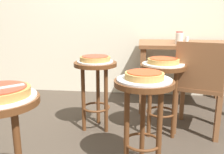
{
  "coord_description": "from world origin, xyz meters",
  "views": [
    {
      "loc": [
        0.27,
        -1.78,
        1.05
      ],
      "look_at": [
        0.05,
        0.12,
        0.59
      ],
      "focal_mm": 39.5,
      "sensor_mm": 36.0,
      "label": 1
    }
  ],
  "objects_px": {
    "condiment_shaker": "(187,39)",
    "wooden_chair": "(199,84)",
    "pizza_rear": "(95,58)",
    "pizza_leftside": "(163,61)",
    "pizza_server_knife": "(2,88)",
    "stool_rear": "(96,80)",
    "dining_table": "(186,52)",
    "serving_plate_middle": "(144,80)",
    "stool_leftside": "(162,83)",
    "stool_middle": "(143,105)",
    "cup_near_edge": "(179,38)",
    "cup_far_edge": "(179,36)",
    "pizza_middle": "(144,75)",
    "serving_plate_rear": "(95,61)",
    "stool_foreground": "(3,128)",
    "serving_plate_leftside": "(163,64)"
  },
  "relations": [
    {
      "from": "cup_near_edge",
      "to": "wooden_chair",
      "type": "xyz_separation_m",
      "value": [
        0.12,
        -0.56,
        -0.36
      ]
    },
    {
      "from": "pizza_rear",
      "to": "dining_table",
      "type": "height_order",
      "value": "dining_table"
    },
    {
      "from": "pizza_middle",
      "to": "cup_far_edge",
      "type": "xyz_separation_m",
      "value": [
        0.43,
        1.5,
        0.14
      ]
    },
    {
      "from": "pizza_middle",
      "to": "dining_table",
      "type": "distance_m",
      "value": 1.48
    },
    {
      "from": "serving_plate_middle",
      "to": "stool_leftside",
      "type": "xyz_separation_m",
      "value": [
        0.17,
        0.58,
        -0.17
      ]
    },
    {
      "from": "stool_leftside",
      "to": "serving_plate_rear",
      "type": "bearing_deg",
      "value": 175.08
    },
    {
      "from": "dining_table",
      "to": "wooden_chair",
      "type": "height_order",
      "value": "wooden_chair"
    },
    {
      "from": "stool_leftside",
      "to": "serving_plate_rear",
      "type": "xyz_separation_m",
      "value": [
        -0.61,
        0.05,
        0.17
      ]
    },
    {
      "from": "pizza_middle",
      "to": "cup_far_edge",
      "type": "bearing_deg",
      "value": 74.2
    },
    {
      "from": "cup_far_edge",
      "to": "cup_near_edge",
      "type": "bearing_deg",
      "value": -97.87
    },
    {
      "from": "stool_foreground",
      "to": "pizza_leftside",
      "type": "height_order",
      "value": "pizza_leftside"
    },
    {
      "from": "pizza_leftside",
      "to": "stool_rear",
      "type": "xyz_separation_m",
      "value": [
        -0.61,
        0.05,
        -0.2
      ]
    },
    {
      "from": "stool_rear",
      "to": "dining_table",
      "type": "xyz_separation_m",
      "value": [
        0.94,
        0.76,
        0.17
      ]
    },
    {
      "from": "stool_foreground",
      "to": "stool_rear",
      "type": "distance_m",
      "value": 1.12
    },
    {
      "from": "stool_rear",
      "to": "dining_table",
      "type": "distance_m",
      "value": 1.22
    },
    {
      "from": "wooden_chair",
      "to": "dining_table",
      "type": "bearing_deg",
      "value": 90.39
    },
    {
      "from": "dining_table",
      "to": "cup_far_edge",
      "type": "relative_size",
      "value": 9.19
    },
    {
      "from": "pizza_middle",
      "to": "serving_plate_rear",
      "type": "distance_m",
      "value": 0.77
    },
    {
      "from": "cup_far_edge",
      "to": "condiment_shaker",
      "type": "bearing_deg",
      "value": -64.19
    },
    {
      "from": "stool_middle",
      "to": "condiment_shaker",
      "type": "bearing_deg",
      "value": 70.17
    },
    {
      "from": "dining_table",
      "to": "pizza_server_knife",
      "type": "xyz_separation_m",
      "value": [
        -1.2,
        -1.86,
        0.06
      ]
    },
    {
      "from": "cup_far_edge",
      "to": "wooden_chair",
      "type": "bearing_deg",
      "value": -84.74
    },
    {
      "from": "pizza_rear",
      "to": "pizza_leftside",
      "type": "bearing_deg",
      "value": -4.92
    },
    {
      "from": "serving_plate_rear",
      "to": "pizza_server_knife",
      "type": "bearing_deg",
      "value": -103.44
    },
    {
      "from": "serving_plate_rear",
      "to": "pizza_rear",
      "type": "xyz_separation_m",
      "value": [
        0.0,
        0.0,
        0.03
      ]
    },
    {
      "from": "pizza_server_knife",
      "to": "stool_rear",
      "type": "bearing_deg",
      "value": 31.23
    },
    {
      "from": "pizza_middle",
      "to": "serving_plate_leftside",
      "type": "bearing_deg",
      "value": 73.73
    },
    {
      "from": "pizza_leftside",
      "to": "pizza_server_knife",
      "type": "xyz_separation_m",
      "value": [
        -0.87,
        -1.04,
        0.03
      ]
    },
    {
      "from": "pizza_leftside",
      "to": "pizza_rear",
      "type": "distance_m",
      "value": 0.61
    },
    {
      "from": "cup_far_edge",
      "to": "pizza_server_knife",
      "type": "xyz_separation_m",
      "value": [
        -1.13,
        -1.97,
        -0.12
      ]
    },
    {
      "from": "pizza_leftside",
      "to": "cup_near_edge",
      "type": "height_order",
      "value": "cup_near_edge"
    },
    {
      "from": "serving_plate_middle",
      "to": "pizza_leftside",
      "type": "height_order",
      "value": "pizza_leftside"
    },
    {
      "from": "stool_rear",
      "to": "cup_near_edge",
      "type": "xyz_separation_m",
      "value": [
        0.82,
        0.58,
        0.34
      ]
    },
    {
      "from": "stool_middle",
      "to": "pizza_leftside",
      "type": "bearing_deg",
      "value": 73.73
    },
    {
      "from": "stool_middle",
      "to": "serving_plate_middle",
      "type": "relative_size",
      "value": 1.82
    },
    {
      "from": "stool_leftside",
      "to": "pizza_rear",
      "type": "height_order",
      "value": "pizza_rear"
    },
    {
      "from": "condiment_shaker",
      "to": "wooden_chair",
      "type": "relative_size",
      "value": 0.09
    },
    {
      "from": "condiment_shaker",
      "to": "pizza_rear",
      "type": "bearing_deg",
      "value": -141.65
    },
    {
      "from": "stool_middle",
      "to": "wooden_chair",
      "type": "height_order",
      "value": "wooden_chair"
    },
    {
      "from": "pizza_middle",
      "to": "stool_leftside",
      "type": "xyz_separation_m",
      "value": [
        0.17,
        0.58,
        -0.2
      ]
    },
    {
      "from": "stool_rear",
      "to": "stool_middle",
      "type": "bearing_deg",
      "value": -55.16
    },
    {
      "from": "stool_rear",
      "to": "cup_near_edge",
      "type": "distance_m",
      "value": 1.06
    },
    {
      "from": "cup_near_edge",
      "to": "cup_far_edge",
      "type": "xyz_separation_m",
      "value": [
        0.04,
        0.29,
        0.0
      ]
    },
    {
      "from": "stool_foreground",
      "to": "pizza_server_knife",
      "type": "distance_m",
      "value": 0.23
    },
    {
      "from": "stool_foreground",
      "to": "pizza_server_knife",
      "type": "xyz_separation_m",
      "value": [
        0.03,
        -0.02,
        0.23
      ]
    },
    {
      "from": "serving_plate_rear",
      "to": "cup_near_edge",
      "type": "height_order",
      "value": "cup_near_edge"
    },
    {
      "from": "cup_near_edge",
      "to": "serving_plate_middle",
      "type": "bearing_deg",
      "value": -107.65
    },
    {
      "from": "stool_foreground",
      "to": "serving_plate_leftside",
      "type": "relative_size",
      "value": 1.8
    },
    {
      "from": "stool_middle",
      "to": "cup_near_edge",
      "type": "relative_size",
      "value": 5.48
    },
    {
      "from": "serving_plate_middle",
      "to": "condiment_shaker",
      "type": "relative_size",
      "value": 4.92
    }
  ]
}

